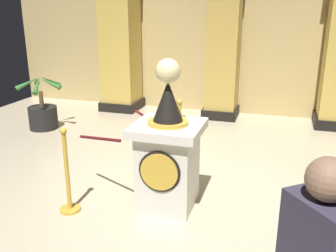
{
  "coord_description": "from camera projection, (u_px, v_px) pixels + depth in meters",
  "views": [
    {
      "loc": [
        1.2,
        -3.87,
        2.26
      ],
      "look_at": [
        0.03,
        -0.09,
        1.0
      ],
      "focal_mm": 39.49,
      "sensor_mm": 36.0,
      "label": 1
    }
  ],
  "objects": [
    {
      "name": "stanchion_far",
      "position": [
        68.0,
        183.0,
        4.22
      ],
      "size": [
        0.24,
        0.24,
        1.02
      ],
      "color": "gold",
      "rests_on": "ground_plane"
    },
    {
      "name": "back_wall",
      "position": [
        228.0,
        26.0,
        7.97
      ],
      "size": [
        10.35,
        0.16,
        3.81
      ],
      "primitive_type": "cube",
      "color": "tan",
      "rests_on": "ground_plane"
    },
    {
      "name": "stanchion_near",
      "position": [
        179.0,
        145.0,
        5.33
      ],
      "size": [
        0.24,
        0.24,
        1.06
      ],
      "color": "gold",
      "rests_on": "ground_plane"
    },
    {
      "name": "column_centre_rear",
      "position": [
        224.0,
        31.0,
        7.55
      ],
      "size": [
        0.76,
        0.76,
        3.66
      ],
      "color": "black",
      "rests_on": "ground_plane"
    },
    {
      "name": "column_left",
      "position": [
        120.0,
        29.0,
        8.2
      ],
      "size": [
        0.88,
        0.88,
        3.66
      ],
      "color": "black",
      "rests_on": "ground_plane"
    },
    {
      "name": "velvet_rope",
      "position": [
        129.0,
        131.0,
        4.65
      ],
      "size": [
        1.23,
        1.24,
        0.22
      ],
      "color": "#591419"
    },
    {
      "name": "ground_plane",
      "position": [
        168.0,
        201.0,
        4.54
      ],
      "size": [
        10.35,
        10.35,
        0.0
      ],
      "primitive_type": "plane",
      "color": "beige"
    },
    {
      "name": "potted_palm_left",
      "position": [
        43.0,
        113.0,
        7.2
      ],
      "size": [
        0.82,
        0.81,
        1.1
      ],
      "color": "black",
      "rests_on": "ground_plane"
    },
    {
      "name": "pedestal_clock",
      "position": [
        168.0,
        153.0,
        4.25
      ],
      "size": [
        0.77,
        0.77,
        1.75
      ],
      "color": "silver",
      "rests_on": "ground_plane"
    }
  ]
}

